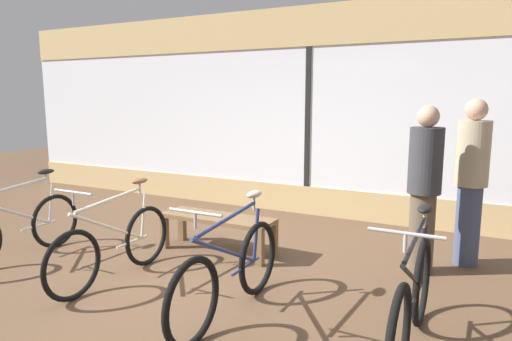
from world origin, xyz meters
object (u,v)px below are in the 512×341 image
Objects in this scene: bicycle_left at (114,245)px; bicycle_right at (230,273)px; customer_near_rack at (471,179)px; customer_by_window at (424,186)px; bicycle_far_left at (18,228)px; bicycle_far_right at (412,302)px; display_bench at (218,222)px.

bicycle_right reaches higher than bicycle_left.
customer_near_rack reaches higher than customer_by_window.
bicycle_left is (1.41, 0.06, 0.00)m from bicycle_far_left.
bicycle_left is 1.44m from bicycle_right.
bicycle_far_left is 1.01× the size of bicycle_left.
bicycle_right is 2.89m from customer_near_rack.
bicycle_far_right reaches higher than bicycle_left.
display_bench is 2.89m from customer_near_rack.
bicycle_far_right is 1.76m from customer_by_window.
display_bench is 0.77× the size of customer_near_rack.
bicycle_far_right is (4.30, 0.05, 0.02)m from bicycle_far_left.
display_bench is at bearing -168.86° from customer_by_window.
customer_by_window is (2.72, 1.65, 0.56)m from bicycle_left.
bicycle_far_left reaches higher than display_bench.
bicycle_left is 0.95× the size of customer_by_window.
bicycle_left is at bearing 2.46° from bicycle_far_left.
bicycle_right is 1.46m from bicycle_far_right.
bicycle_right is (1.43, -0.12, 0.01)m from bicycle_left.
customer_by_window reaches higher than bicycle_far_left.
bicycle_far_right is at bearing 0.66° from bicycle_far_left.
bicycle_far_left is at bearing 178.80° from bicycle_right.
bicycle_left is at bearing 179.79° from bicycle_far_right.
bicycle_far_left is at bearing -145.98° from display_bench.
display_bench is (1.88, 1.27, -0.01)m from bicycle_far_left.
display_bench is (-2.42, 1.22, -0.03)m from bicycle_far_right.
bicycle_right is 1.25× the size of display_bench.
bicycle_right is 2.26m from customer_by_window.
bicycle_far_right reaches higher than display_bench.
bicycle_right is at bearing -1.20° from bicycle_far_left.
bicycle_far_left is at bearing -154.19° from customer_near_rack.
customer_near_rack is (3.14, 2.14, 0.60)m from bicycle_left.
bicycle_far_left is 4.51m from customer_by_window.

